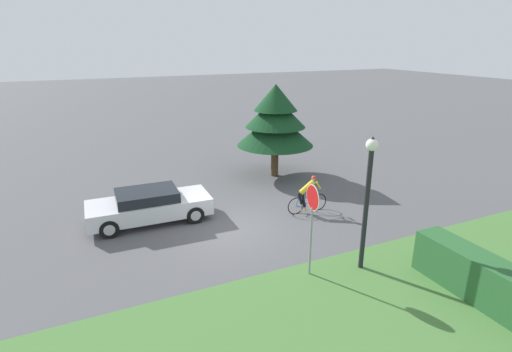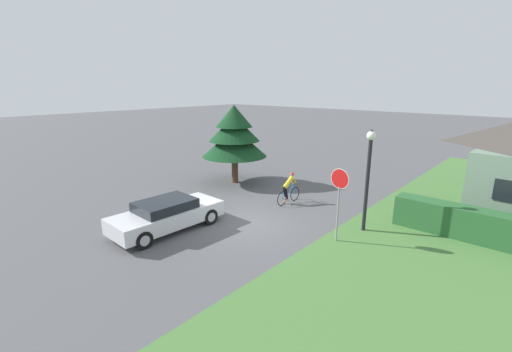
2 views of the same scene
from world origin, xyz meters
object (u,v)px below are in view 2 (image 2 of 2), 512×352
Objects in this scene: stop_sign at (339,190)px; street_lamp at (369,167)px; cyclist at (289,189)px; conifer_tall_near at (234,135)px; sedan_left_lane at (167,215)px.

street_lamp is at bearing -96.60° from stop_sign.
stop_sign is at bearing -119.06° from cyclist.
street_lamp reaches higher than cyclist.
conifer_tall_near reaches higher than cyclist.
stop_sign is 0.61× the size of conifer_tall_near.
conifer_tall_near reaches higher than street_lamp.
sedan_left_lane is 1.11× the size of street_lamp.
street_lamp is (0.36, 1.68, 0.64)m from stop_sign.
cyclist is 4.89m from stop_sign.
stop_sign is (4.05, -2.40, 1.33)m from cyclist.
conifer_tall_near is (-3.04, 7.09, 2.32)m from sedan_left_lane.
street_lamp is (6.21, 5.41, 2.05)m from sedan_left_lane.
street_lamp is (4.41, -0.72, 1.97)m from cyclist.
conifer_tall_near is at bearing 80.31° from cyclist.
sedan_left_lane is 8.05m from conifer_tall_near.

